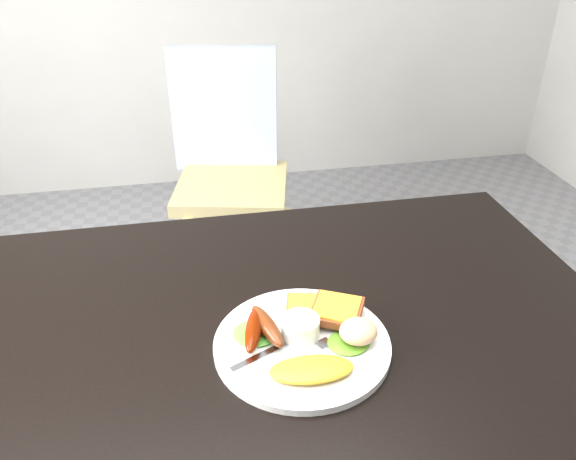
{
  "coord_description": "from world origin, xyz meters",
  "views": [
    {
      "loc": [
        -0.12,
        -0.74,
        1.37
      ],
      "look_at": [
        0.03,
        0.05,
        0.9
      ],
      "focal_mm": 35.0,
      "sensor_mm": 36.0,
      "label": 1
    }
  ],
  "objects_px": {
    "dining_chair": "(232,188)",
    "plate": "(302,344)",
    "dining_table": "(278,332)",
    "person": "(93,231)"
  },
  "relations": [
    {
      "from": "dining_chair",
      "to": "plate",
      "type": "distance_m",
      "value": 1.27
    },
    {
      "from": "plate",
      "to": "person",
      "type": "bearing_deg",
      "value": 123.01
    },
    {
      "from": "dining_table",
      "to": "plate",
      "type": "distance_m",
      "value": 0.08
    },
    {
      "from": "plate",
      "to": "dining_chair",
      "type": "bearing_deg",
      "value": 90.03
    },
    {
      "from": "dining_table",
      "to": "person",
      "type": "relative_size",
      "value": 0.92
    },
    {
      "from": "person",
      "to": "dining_table",
      "type": "bearing_deg",
      "value": 102.57
    },
    {
      "from": "dining_chair",
      "to": "plate",
      "type": "xyz_separation_m",
      "value": [
        0.0,
        -1.23,
        0.31
      ]
    },
    {
      "from": "dining_table",
      "to": "dining_chair",
      "type": "distance_m",
      "value": 1.19
    },
    {
      "from": "dining_chair",
      "to": "person",
      "type": "relative_size",
      "value": 0.31
    },
    {
      "from": "person",
      "to": "plate",
      "type": "height_order",
      "value": "person"
    }
  ]
}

